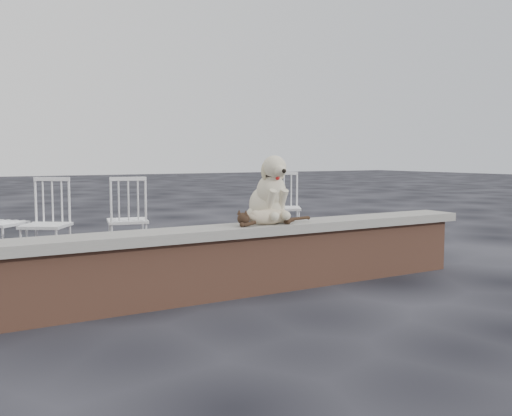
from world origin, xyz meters
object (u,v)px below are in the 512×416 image
chair_d (285,207)px  chair_c (127,219)px  dog (267,188)px  chair_b (46,224)px  chair_a (0,222)px  cat (268,216)px

chair_d → chair_c: size_ratio=1.00×
dog → chair_c: size_ratio=0.63×
chair_d → chair_b: bearing=-143.2°
chair_d → dog: bearing=-96.1°
chair_b → chair_c: 0.85m
chair_b → dog: bearing=-16.8°
chair_a → chair_b: bearing=-90.6°
dog → chair_d: (1.62, 2.18, -0.41)m
chair_b → chair_a: 0.56m
dog → chair_a: dog is taller
chair_b → chair_d: size_ratio=1.00×
chair_a → cat: bearing=-95.9°
chair_d → chair_c: same height
chair_a → chair_d: bearing=-44.4°
chair_b → chair_a: (-0.38, 0.41, 0.00)m
dog → chair_c: bearing=112.4°
chair_a → chair_d: same height
chair_b → chair_a: bearing=166.1°
chair_a → chair_c: bearing=-62.4°
chair_b → chair_a: same height
cat → chair_c: chair_c is taller
cat → chair_c: (-0.60, 1.97, -0.18)m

